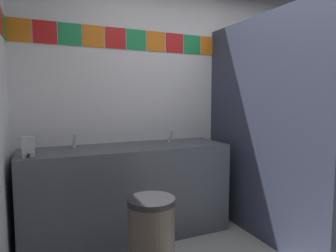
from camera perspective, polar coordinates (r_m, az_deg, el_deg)
wall_back at (r=3.33m, az=4.32°, el=5.65°), size 3.65×0.09×2.65m
vanity_counter at (r=2.85m, az=-7.71°, el=-12.39°), size 1.89×0.57×0.87m
faucet_left at (r=2.75m, az=-17.91°, el=-3.14°), size 0.04×0.10×0.14m
faucet_right at (r=2.99m, az=0.43°, el=-2.18°), size 0.04×0.10×0.14m
soap_dispenser at (r=2.47m, az=-25.70°, el=-3.72°), size 0.09×0.09×0.16m
stall_divider at (r=2.74m, az=23.40°, el=-0.94°), size 0.92×1.58×2.06m
toilet at (r=3.60m, az=19.61°, el=-11.19°), size 0.39×0.49×0.74m
trash_bin at (r=2.20m, az=-3.26°, el=-21.62°), size 0.33×0.33×0.63m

